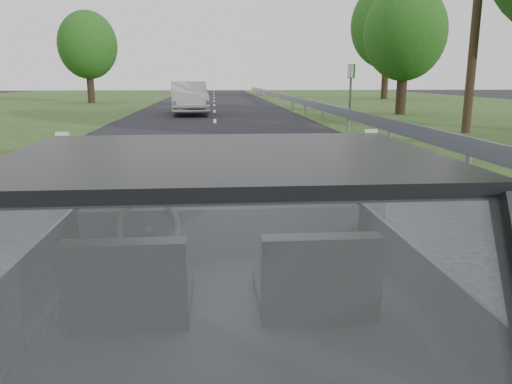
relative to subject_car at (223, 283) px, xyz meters
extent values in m
cube|color=black|center=(0.00, 0.00, 0.00)|extent=(1.80, 4.00, 1.45)
cube|color=black|center=(0.00, 0.62, 0.12)|extent=(1.58, 0.45, 0.30)
cube|color=black|center=(-0.40, -0.29, 0.16)|extent=(0.50, 0.72, 0.42)
cube|color=black|center=(0.40, -0.29, 0.16)|extent=(0.50, 0.72, 0.42)
torus|color=black|center=(-0.40, 0.33, 0.20)|extent=(0.36, 0.36, 0.04)
ellipsoid|color=slate|center=(0.33, 0.64, 0.35)|extent=(0.55, 0.26, 0.24)
cube|color=gray|center=(4.30, 10.00, -0.15)|extent=(0.05, 90.00, 0.32)
imported|color=silver|center=(-1.23, 22.24, 0.05)|extent=(2.29, 4.87, 1.55)
cube|color=#1B6F2B|center=(5.26, 17.01, 0.39)|extent=(0.11, 0.89, 2.23)
camera|label=1|loc=(-0.03, -2.32, 1.00)|focal=35.00mm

